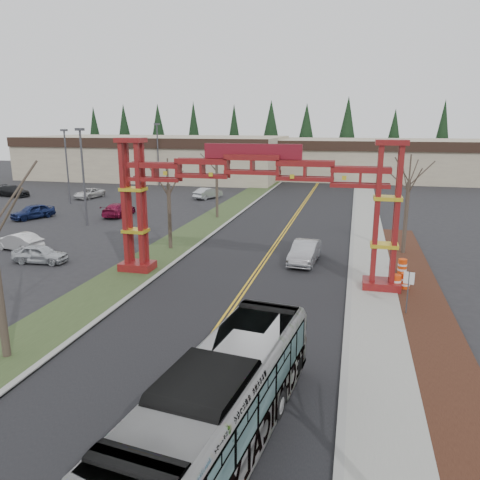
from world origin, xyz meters
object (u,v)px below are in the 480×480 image
(light_pole_near, at_px, (83,170))
(parked_car_far_a, at_px, (208,193))
(barrel_south, at_px, (396,283))
(barrel_north, at_px, (402,267))
(transit_bus, at_px, (221,404))
(parked_car_far_c, at_px, (13,191))
(gateway_arch, at_px, (252,187))
(bare_tree_median_far, at_px, (217,163))
(light_pole_mid, at_px, (67,161))
(light_pole_far, at_px, (158,150))
(silver_sedan, at_px, (305,252))
(retail_building_west, at_px, (157,157))
(parked_car_near_b, at_px, (18,241))
(retail_building_east, at_px, (379,159))
(parked_car_mid_b, at_px, (33,212))
(bare_tree_median_mid, at_px, (168,185))
(parked_car_far_b, at_px, (89,193))
(parked_car_near_a, at_px, (40,254))
(barrel_mid, at_px, (405,282))
(bare_tree_right_far, at_px, (409,182))
(street_sign, at_px, (408,284))
(parked_car_mid_a, at_px, (119,210))

(light_pole_near, bearing_deg, parked_car_far_a, 71.19)
(barrel_south, xyz_separation_m, barrel_north, (0.65, 3.52, 0.00))
(transit_bus, distance_m, parked_car_far_c, 60.18)
(gateway_arch, relative_size, light_pole_near, 1.94)
(bare_tree_median_far, bearing_deg, light_pole_mid, 168.32)
(transit_bus, distance_m, parked_car_far_a, 49.89)
(parked_car_far_a, xyz_separation_m, parked_car_far_c, (-26.76, -4.61, 0.02))
(light_pole_far, bearing_deg, light_pole_near, -79.98)
(silver_sedan, bearing_deg, retail_building_west, 128.42)
(light_pole_near, bearing_deg, parked_car_near_b, -90.78)
(retail_building_east, height_order, silver_sedan, retail_building_east)
(parked_car_mid_b, relative_size, parked_car_far_a, 1.01)
(retail_building_east, relative_size, bare_tree_median_far, 4.92)
(bare_tree_median_mid, xyz_separation_m, light_pole_far, (-16.73, 36.38, 0.53))
(light_pole_mid, bearing_deg, parked_car_far_b, 91.94)
(parked_car_near_a, xyz_separation_m, parked_car_far_c, (-24.12, 26.79, 0.09))
(parked_car_near_a, relative_size, barrel_south, 3.63)
(parked_car_far_a, height_order, light_pole_near, light_pole_near)
(retail_building_east, height_order, light_pole_mid, light_pole_mid)
(parked_car_near_b, bearing_deg, parked_car_far_b, -149.21)
(retail_building_west, bearing_deg, light_pole_far, -65.63)
(bare_tree_median_far, bearing_deg, light_pole_far, 125.71)
(transit_bus, bearing_deg, light_pole_mid, 135.66)
(bare_tree_median_mid, distance_m, light_pole_mid, 26.87)
(transit_bus, height_order, barrel_north, transit_bus)
(light_pole_far, distance_m, barrel_mid, 54.37)
(bare_tree_right_far, distance_m, barrel_south, 10.31)
(bare_tree_right_far, xyz_separation_m, light_pole_near, (-29.44, 3.61, -0.11))
(retail_building_west, xyz_separation_m, parked_car_near_b, (10.43, -51.27, -3.07))
(transit_bus, bearing_deg, bare_tree_right_far, 80.64)
(light_pole_far, bearing_deg, street_sign, -53.67)
(transit_bus, bearing_deg, street_sign, 69.43)
(bare_tree_right_far, distance_m, barrel_north, 7.39)
(retail_building_west, xyz_separation_m, barrel_south, (38.83, -54.14, -3.22))
(parked_car_far_c, height_order, barrel_south, parked_car_far_c)
(retail_building_west, relative_size, parked_car_mid_a, 9.26)
(parked_car_far_a, relative_size, barrel_south, 4.15)
(silver_sedan, xyz_separation_m, light_pole_near, (-22.33, 7.76, 4.63))
(gateway_arch, relative_size, parked_car_near_a, 4.65)
(light_pole_far, bearing_deg, barrel_south, -51.70)
(barrel_mid, bearing_deg, parked_car_near_a, -179.26)
(parked_car_mid_a, height_order, light_pole_mid, light_pole_mid)
(transit_bus, relative_size, barrel_north, 10.31)
(parked_car_mid_b, distance_m, bare_tree_median_mid, 20.87)
(silver_sedan, bearing_deg, barrel_north, -6.17)
(parked_car_mid_a, height_order, parked_car_far_a, parked_car_far_a)
(bare_tree_median_mid, xyz_separation_m, street_sign, (17.10, -9.63, -3.46))
(retail_building_east, xyz_separation_m, light_pole_mid, (-38.51, -38.66, 1.77))
(transit_bus, bearing_deg, parked_car_far_c, 141.97)
(light_pole_near, bearing_deg, street_sign, -29.36)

